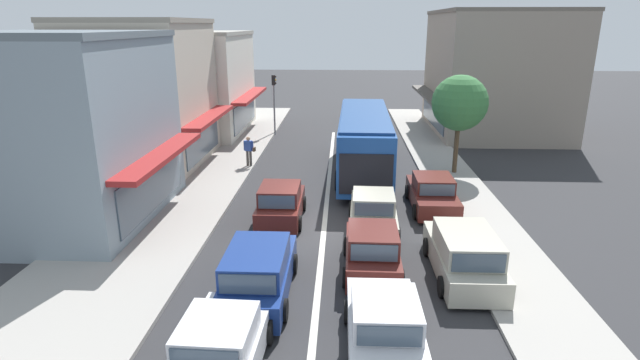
% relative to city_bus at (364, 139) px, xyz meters
% --- Properties ---
extents(ground_plane, '(140.00, 140.00, 0.00)m').
position_rel_city_bus_xyz_m(ground_plane, '(-1.78, -7.63, -1.88)').
color(ground_plane, '#2D2D30').
extents(lane_centre_line, '(0.20, 28.00, 0.01)m').
position_rel_city_bus_xyz_m(lane_centre_line, '(-1.78, -3.63, -1.88)').
color(lane_centre_line, silver).
rests_on(lane_centre_line, ground).
extents(sidewalk_left, '(5.20, 44.00, 0.14)m').
position_rel_city_bus_xyz_m(sidewalk_left, '(-8.58, -1.63, -1.81)').
color(sidewalk_left, '#A39E96').
rests_on(sidewalk_left, ground).
extents(kerb_right, '(2.80, 44.00, 0.12)m').
position_rel_city_bus_xyz_m(kerb_right, '(4.42, -1.63, -1.82)').
color(kerb_right, '#A39E96').
rests_on(kerb_right, ground).
extents(shopfront_corner_near, '(7.78, 8.06, 7.33)m').
position_rel_city_bus_xyz_m(shopfront_corner_near, '(-11.96, -7.01, 1.78)').
color(shopfront_corner_near, '#84939E').
rests_on(shopfront_corner_near, ground).
extents(shopfront_mid_block, '(7.27, 7.82, 7.86)m').
position_rel_city_bus_xyz_m(shopfront_mid_block, '(-11.96, 1.28, 2.04)').
color(shopfront_mid_block, beige).
rests_on(shopfront_mid_block, ground).
extents(shopfront_far_end, '(8.59, 9.30, 7.10)m').
position_rel_city_bus_xyz_m(shopfront_far_end, '(-11.96, 9.98, 1.66)').
color(shopfront_far_end, silver).
rests_on(shopfront_far_end, ground).
extents(building_right_far, '(9.50, 10.63, 8.52)m').
position_rel_city_bus_xyz_m(building_right_far, '(9.70, 11.15, 2.37)').
color(building_right_far, gray).
rests_on(building_right_far, ground).
extents(city_bus, '(2.92, 10.91, 3.23)m').
position_rel_city_bus_xyz_m(city_bus, '(0.00, 0.00, 0.00)').
color(city_bus, '#1E4C99').
rests_on(city_bus, ground).
extents(wagon_behind_bus_mid, '(1.94, 4.50, 1.58)m').
position_rel_city_bus_xyz_m(wagon_behind_bus_mid, '(-3.48, -12.68, -1.14)').
color(wagon_behind_bus_mid, navy).
rests_on(wagon_behind_bus_mid, ground).
extents(sedan_adjacent_lane_lead, '(2.01, 4.26, 1.47)m').
position_rel_city_bus_xyz_m(sedan_adjacent_lane_lead, '(-3.77, -16.18, -1.22)').
color(sedan_adjacent_lane_lead, silver).
rests_on(sedan_adjacent_lane_lead, ground).
extents(sedan_behind_bus_near, '(2.01, 4.26, 1.47)m').
position_rel_city_bus_xyz_m(sedan_behind_bus_near, '(0.09, -7.54, -1.22)').
color(sedan_behind_bus_near, '#B7B29E').
rests_on(sedan_behind_bus_near, ground).
extents(sedan_adjacent_lane_trail, '(1.92, 4.21, 1.47)m').
position_rel_city_bus_xyz_m(sedan_adjacent_lane_trail, '(-0.05, -15.20, -1.22)').
color(sedan_adjacent_lane_trail, silver).
rests_on(sedan_adjacent_lane_trail, ground).
extents(hatchback_queue_gap_filler, '(1.82, 3.70, 1.54)m').
position_rel_city_bus_xyz_m(hatchback_queue_gap_filler, '(-3.55, -6.87, -1.17)').
color(hatchback_queue_gap_filler, '#561E19').
rests_on(hatchback_queue_gap_filler, ground).
extents(hatchback_queue_far_back, '(1.86, 3.72, 1.54)m').
position_rel_city_bus_xyz_m(hatchback_queue_far_back, '(-0.13, -11.03, -1.17)').
color(hatchback_queue_far_back, '#561E19').
rests_on(hatchback_queue_far_back, ground).
extents(parked_wagon_kerb_front, '(1.96, 4.51, 1.58)m').
position_rel_city_bus_xyz_m(parked_wagon_kerb_front, '(2.70, -11.22, -1.14)').
color(parked_wagon_kerb_front, '#B7B29E').
rests_on(parked_wagon_kerb_front, ground).
extents(parked_sedan_kerb_second, '(1.91, 4.21, 1.47)m').
position_rel_city_bus_xyz_m(parked_sedan_kerb_second, '(2.73, -5.19, -1.22)').
color(parked_sedan_kerb_second, '#561E19').
rests_on(parked_sedan_kerb_second, ground).
extents(traffic_light_downstreet, '(0.32, 0.24, 4.20)m').
position_rel_city_bus_xyz_m(traffic_light_downstreet, '(-5.97, 9.46, 0.97)').
color(traffic_light_downstreet, gray).
rests_on(traffic_light_downstreet, ground).
extents(street_tree_right, '(2.82, 2.82, 5.17)m').
position_rel_city_bus_xyz_m(street_tree_right, '(4.77, 0.02, 1.87)').
color(street_tree_right, brown).
rests_on(street_tree_right, ground).
extents(pedestrian_with_handbag_near, '(0.66, 0.33, 1.63)m').
position_rel_city_bus_xyz_m(pedestrian_with_handbag_near, '(-6.20, 0.68, -0.81)').
color(pedestrian_with_handbag_near, '#4C4742').
rests_on(pedestrian_with_handbag_near, sidewalk_left).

